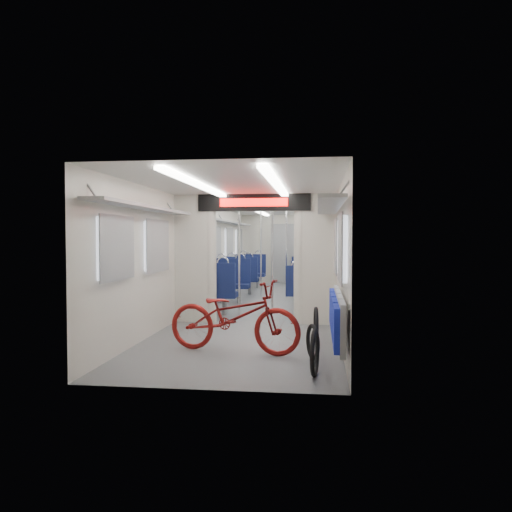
# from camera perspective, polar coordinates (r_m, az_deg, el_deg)

# --- Properties ---
(carriage) EXTENTS (12.00, 12.02, 2.31)m
(carriage) POSITION_cam_1_polar(r_m,az_deg,el_deg) (10.64, 1.02, 1.95)
(carriage) COLOR #515456
(carriage) RESTS_ON ground
(bicycle) EXTENTS (1.94, 1.03, 0.97)m
(bicycle) POSITION_cam_1_polar(r_m,az_deg,el_deg) (6.68, -2.56, -6.87)
(bicycle) COLOR maroon
(bicycle) RESTS_ON ground
(flip_bench) EXTENTS (0.12, 2.14, 0.55)m
(flip_bench) POSITION_cam_1_polar(r_m,az_deg,el_deg) (6.14, 9.20, -6.79)
(flip_bench) COLOR gray
(flip_bench) RESTS_ON carriage
(bike_hoop_a) EXTENTS (0.11, 0.54, 0.53)m
(bike_hoop_a) POSITION_cam_1_polar(r_m,az_deg,el_deg) (5.61, 6.73, -11.16)
(bike_hoop_a) COLOR black
(bike_hoop_a) RESTS_ON ground
(bike_hoop_b) EXTENTS (0.19, 0.45, 0.45)m
(bike_hoop_b) POSITION_cam_1_polar(r_m,az_deg,el_deg) (6.34, 6.50, -9.97)
(bike_hoop_b) COLOR black
(bike_hoop_b) RESTS_ON ground
(bike_hoop_c) EXTENTS (0.08, 0.53, 0.52)m
(bike_hoop_c) POSITION_cam_1_polar(r_m,az_deg,el_deg) (7.38, 6.87, -7.99)
(bike_hoop_c) COLOR black
(bike_hoop_c) RESTS_ON ground
(seat_bay_near_left) EXTENTS (0.95, 2.27, 1.16)m
(seat_bay_near_left) POSITION_cam_1_polar(r_m,az_deg,el_deg) (10.81, -3.93, -3.00)
(seat_bay_near_left) COLOR #0D153D
(seat_bay_near_left) RESTS_ON ground
(seat_bay_near_right) EXTENTS (0.90, 2.01, 1.08)m
(seat_bay_near_right) POSITION_cam_1_polar(r_m,az_deg,el_deg) (10.99, 6.08, -3.10)
(seat_bay_near_right) COLOR #0D153D
(seat_bay_near_right) RESTS_ON ground
(seat_bay_far_left) EXTENTS (0.94, 2.21, 1.14)m
(seat_bay_far_left) POSITION_cam_1_polar(r_m,az_deg,el_deg) (14.35, -1.18, -1.77)
(seat_bay_far_left) COLOR #0D153D
(seat_bay_far_left) RESTS_ON ground
(seat_bay_far_right) EXTENTS (0.96, 2.29, 1.17)m
(seat_bay_far_right) POSITION_cam_1_polar(r_m,az_deg,el_deg) (13.99, 6.30, -1.84)
(seat_bay_far_right) COLOR #0D153D
(seat_bay_far_right) RESTS_ON ground
(stanchion_near_left) EXTENTS (0.04, 0.04, 2.30)m
(stanchion_near_left) POSITION_cam_1_polar(r_m,az_deg,el_deg) (9.50, -1.92, -0.18)
(stanchion_near_left) COLOR silver
(stanchion_near_left) RESTS_ON ground
(stanchion_near_right) EXTENTS (0.04, 0.04, 2.30)m
(stanchion_near_right) POSITION_cam_1_polar(r_m,az_deg,el_deg) (9.27, 1.89, -0.24)
(stanchion_near_right) COLOR silver
(stanchion_near_right) RESTS_ON ground
(stanchion_far_left) EXTENTS (0.04, 0.04, 2.30)m
(stanchion_far_left) POSITION_cam_1_polar(r_m,az_deg,el_deg) (12.93, 0.57, 0.42)
(stanchion_far_left) COLOR silver
(stanchion_far_left) RESTS_ON ground
(stanchion_far_right) EXTENTS (0.04, 0.04, 2.30)m
(stanchion_far_right) POSITION_cam_1_polar(r_m,az_deg,el_deg) (12.70, 3.49, 0.38)
(stanchion_far_right) COLOR silver
(stanchion_far_right) RESTS_ON ground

